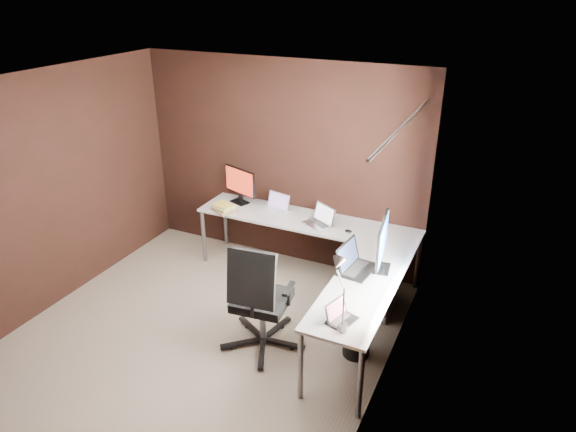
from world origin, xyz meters
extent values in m
cube|color=gray|center=(0.00, 0.00, 0.00)|extent=(3.60, 3.60, 0.00)
cube|color=white|center=(0.00, 0.00, 2.50)|extent=(3.60, 3.60, 0.00)
cube|color=black|center=(0.00, 1.80, 1.25)|extent=(3.60, 0.00, 2.50)
cube|color=black|center=(0.00, -1.80, 1.25)|extent=(3.60, 0.00, 2.50)
cube|color=black|center=(-1.80, 0.00, 1.25)|extent=(0.00, 3.60, 2.50)
cube|color=black|center=(1.80, 0.00, 1.25)|extent=(0.00, 3.60, 2.50)
cube|color=white|center=(1.79, 0.35, 1.45)|extent=(0.00, 1.00, 1.30)
cube|color=orange|center=(1.75, -0.38, 1.25)|extent=(0.01, 0.35, 2.00)
cube|color=orange|center=(1.75, 1.07, 1.25)|extent=(0.01, 0.35, 2.00)
cylinder|color=slate|center=(1.75, 0.35, 2.28)|extent=(0.02, 1.90, 0.02)
cube|color=silver|center=(0.48, 1.50, 0.71)|extent=(2.65, 0.60, 0.03)
cube|color=silver|center=(1.50, 0.38, 0.71)|extent=(0.60, 1.65, 0.03)
cylinder|color=slate|center=(-0.81, 1.24, 0.35)|extent=(0.05, 0.05, 0.70)
cylinder|color=slate|center=(-0.81, 1.76, 0.35)|extent=(0.05, 0.05, 0.70)
cylinder|color=slate|center=(1.24, -0.41, 0.35)|extent=(0.05, 0.05, 0.70)
cylinder|color=slate|center=(1.76, -0.41, 0.35)|extent=(0.05, 0.05, 0.70)
cylinder|color=slate|center=(1.76, 1.76, 0.35)|extent=(0.05, 0.05, 0.70)
cube|color=silver|center=(1.43, 1.15, 0.30)|extent=(0.42, 0.50, 0.60)
cube|color=black|center=(-0.48, 1.60, 0.74)|extent=(0.26, 0.21, 0.01)
cube|color=black|center=(-0.47, 1.62, 0.80)|extent=(0.06, 0.05, 0.10)
cube|color=black|center=(-0.47, 1.62, 1.01)|extent=(0.49, 0.19, 0.33)
cube|color=red|center=(-0.48, 1.61, 1.01)|extent=(0.46, 0.16, 0.30)
cube|color=black|center=(1.58, 0.77, 0.74)|extent=(0.18, 0.26, 0.01)
cube|color=black|center=(1.56, 0.77, 0.80)|extent=(0.04, 0.06, 0.11)
cube|color=black|center=(1.56, 0.77, 1.05)|extent=(0.11, 0.63, 0.39)
cube|color=#1E4DA4|center=(1.57, 0.77, 1.05)|extent=(0.09, 0.60, 0.36)
cube|color=silver|center=(0.03, 1.56, 0.74)|extent=(0.34, 0.27, 0.02)
cube|color=silver|center=(0.05, 1.64, 0.84)|extent=(0.31, 0.12, 0.19)
cube|color=#8D63AB|center=(0.05, 1.63, 0.84)|extent=(0.27, 0.10, 0.16)
cube|color=silver|center=(0.65, 1.41, 0.74)|extent=(0.41, 0.37, 0.02)
cube|color=silver|center=(0.70, 1.49, 0.85)|extent=(0.32, 0.22, 0.21)
cube|color=white|center=(0.70, 1.49, 0.85)|extent=(0.28, 0.19, 0.18)
cube|color=black|center=(1.37, 0.65, 0.74)|extent=(0.33, 0.44, 0.02)
cube|color=black|center=(1.26, 0.66, 0.87)|extent=(0.12, 0.41, 0.25)
cube|color=#182037|center=(1.27, 0.66, 0.87)|extent=(0.10, 0.36, 0.22)
cube|color=black|center=(1.51, -0.18, 0.74)|extent=(0.24, 0.29, 0.02)
cube|color=black|center=(1.44, -0.16, 0.82)|extent=(0.12, 0.25, 0.16)
cube|color=#C1587A|center=(1.45, -0.16, 0.82)|extent=(0.10, 0.22, 0.13)
cube|color=#9F6E56|center=(-0.53, 1.30, 0.74)|extent=(0.33, 0.31, 0.03)
cube|color=#D8CA42|center=(-0.53, 1.30, 0.77)|extent=(0.30, 0.27, 0.02)
cube|color=silver|center=(-0.53, 1.30, 0.79)|extent=(0.30, 0.27, 0.02)
cube|color=#D8CA42|center=(-0.53, 1.30, 0.81)|extent=(0.27, 0.23, 0.02)
ellipsoid|color=black|center=(-0.46, 1.30, 0.75)|extent=(0.10, 0.07, 0.04)
ellipsoid|color=black|center=(1.03, 1.39, 0.75)|extent=(0.09, 0.06, 0.03)
cylinder|color=slate|center=(1.55, -0.29, 0.76)|extent=(0.08, 0.08, 0.06)
cylinder|color=slate|center=(1.55, -0.29, 0.96)|extent=(0.02, 0.02, 0.33)
cylinder|color=slate|center=(1.50, -0.26, 1.19)|extent=(0.02, 0.18, 0.25)
cone|color=slate|center=(1.45, -0.19, 1.27)|extent=(0.10, 0.13, 0.14)
cylinder|color=slate|center=(0.61, 0.11, 0.27)|extent=(0.06, 0.06, 0.41)
cube|color=black|center=(0.61, 0.11, 0.51)|extent=(0.54, 0.54, 0.09)
cube|color=black|center=(0.64, -0.13, 0.88)|extent=(0.46, 0.18, 0.54)
cylinder|color=black|center=(1.50, 0.33, 0.15)|extent=(0.29, 0.29, 0.30)
camera|label=1|loc=(2.56, -3.50, 3.29)|focal=32.00mm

